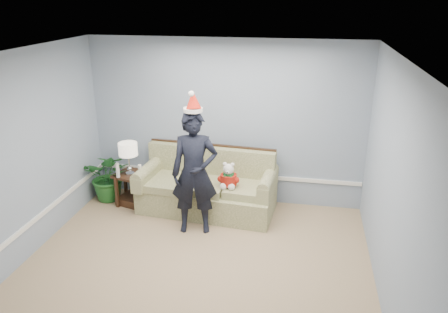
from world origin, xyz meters
The scene contains 10 objects.
room_shell centered at (0.00, 0.00, 1.35)m, with size 4.54×5.04×2.74m.
wainscot_trim centered at (-1.18, 1.18, 0.45)m, with size 4.49×4.99×0.06m.
sofa centered at (-0.20, 2.05, 0.36)m, with size 2.21×1.09×1.00m.
side_table centered at (-1.46, 2.01, 0.21)m, with size 0.66×0.60×0.54m.
table_lamp centered at (-1.49, 1.98, 0.95)m, with size 0.31×0.31×0.54m.
candle_pair centered at (-1.44, 1.83, 0.65)m, with size 0.44×0.06×0.24m.
houseplant centered at (-1.92, 2.09, 0.43)m, with size 0.78×0.67×0.86m, color #1E5C22.
man centered at (-0.23, 1.36, 0.91)m, with size 0.67×0.44×1.83m, color black.
santa_hat centered at (-0.23, 1.38, 1.95)m, with size 0.34×0.37×0.31m.
teddy_bear centered at (0.18, 1.82, 0.67)m, with size 0.25×0.29×0.41m.
Camera 1 is at (1.27, -4.21, 3.33)m, focal length 35.00 mm.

